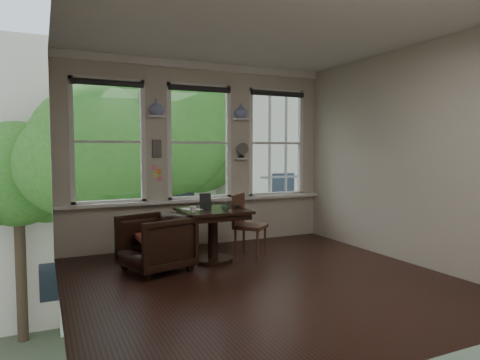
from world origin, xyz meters
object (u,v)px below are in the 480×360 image
side_chair_right (250,226)px  mug (193,210)px  table (213,235)px  laptop (231,206)px  armchair_left (156,243)px

side_chair_right → mug: (-0.98, -0.25, 0.33)m
table → mug: 0.60m
mug → side_chair_right: bearing=14.5°
laptop → mug: 0.73m
armchair_left → laptop: (1.15, 0.18, 0.39)m
armchair_left → mug: (0.48, -0.09, 0.42)m
laptop → mug: size_ratio=3.49×
table → side_chair_right: bearing=3.1°
mug → laptop: bearing=21.7°
armchair_left → laptop: size_ratio=2.56×
armchair_left → table: bearing=82.7°
table → laptop: bearing=9.4°
side_chair_right → laptop: 0.43m
table → laptop: (0.31, 0.05, 0.39)m
mug → table: bearing=30.6°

